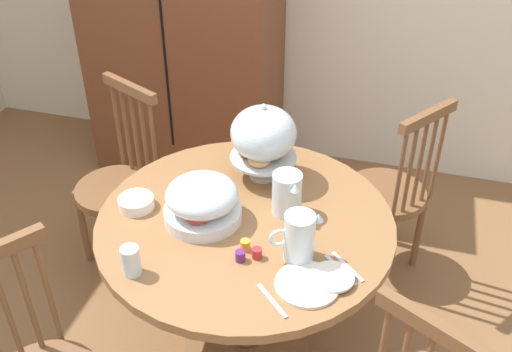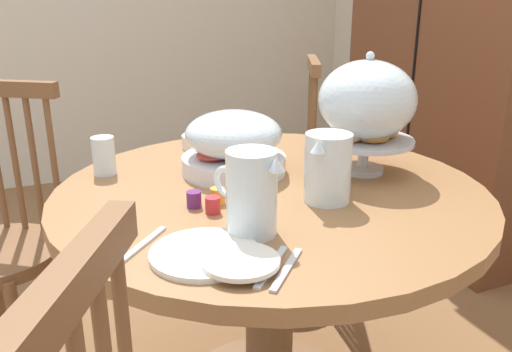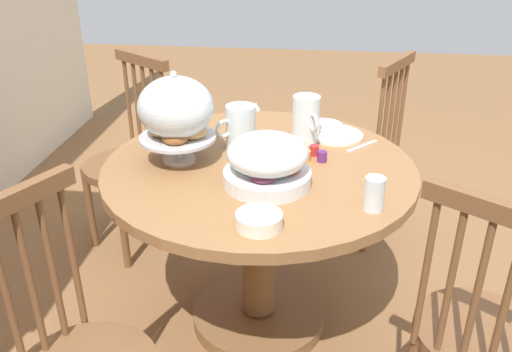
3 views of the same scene
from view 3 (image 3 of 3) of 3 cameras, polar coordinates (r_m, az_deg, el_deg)
ground_plane at (r=2.34m, az=2.94°, el=-16.24°), size 10.00×10.00×0.00m
dining_table at (r=2.09m, az=0.33°, el=-4.25°), size 1.15×1.15×0.74m
windsor_chair_by_cabinet at (r=1.78m, az=22.55°, el=-15.66°), size 0.46×0.46×0.97m
windsor_chair_facing_door at (r=2.79m, az=11.05°, el=2.11°), size 0.45×0.45×0.97m
windsor_chair_far_side at (r=2.72m, az=-13.35°, el=1.18°), size 0.46×0.46×0.97m
pastry_stand_with_dome at (r=1.95m, az=-8.49°, el=6.82°), size 0.28×0.28×0.34m
fruit_platter_covered at (r=1.80m, az=1.21°, el=1.56°), size 0.30×0.30×0.18m
orange_juice_pitcher at (r=2.09m, az=-1.64°, el=5.00°), size 0.14×0.17×0.17m
milk_pitcher at (r=2.16m, az=5.30°, el=5.84°), size 0.18×0.11×0.19m
china_plate_large at (r=2.25m, az=8.50°, el=4.32°), size 0.22×0.22×0.01m
china_plate_small at (r=2.32m, az=7.33°, el=5.35°), size 0.15×0.15×0.01m
cereal_bowl at (r=1.59m, az=0.33°, el=-4.74°), size 0.14×0.14×0.04m
drinking_glass at (r=1.70m, az=12.42°, el=-1.84°), size 0.06×0.06×0.11m
jam_jar_strawberry at (r=2.06m, az=6.20°, el=2.72°), size 0.04×0.04×0.04m
jam_jar_apricot at (r=2.01m, az=5.30°, el=2.17°), size 0.04×0.04×0.04m
jam_jar_grape at (r=2.01m, az=7.02°, el=2.07°), size 0.04×0.04×0.04m
table_knife at (r=2.34m, az=5.96°, el=5.27°), size 0.13×0.13×0.01m
dinner_fork at (r=2.36m, az=5.44°, el=5.48°), size 0.13×0.13×0.01m
soup_spoon at (r=2.17m, az=11.22°, el=3.14°), size 0.13×0.13×0.01m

